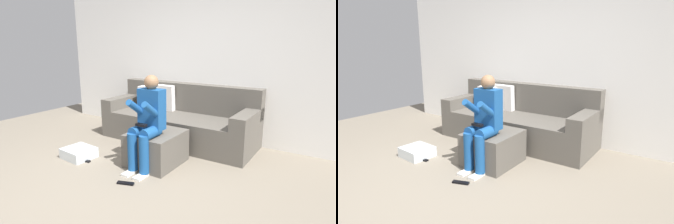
# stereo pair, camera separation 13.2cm
# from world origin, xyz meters

# --- Properties ---
(ground_plane) EXTENTS (7.85, 7.85, 0.00)m
(ground_plane) POSITION_xyz_m (0.00, 0.00, 0.00)
(ground_plane) COLOR slate
(wall_back) EXTENTS (6.04, 0.10, 2.74)m
(wall_back) POSITION_xyz_m (0.00, 2.39, 1.37)
(wall_back) COLOR white
(wall_back) RESTS_ON ground_plane
(couch_sectional) EXTENTS (2.45, 0.90, 0.90)m
(couch_sectional) POSITION_xyz_m (-0.26, 1.96, 0.33)
(couch_sectional) COLOR #59544C
(couch_sectional) RESTS_ON ground_plane
(ottoman) EXTENTS (0.60, 0.68, 0.43)m
(ottoman) POSITION_xyz_m (-0.04, 1.00, 0.21)
(ottoman) COLOR #59544C
(ottoman) RESTS_ON ground_plane
(person_seated) EXTENTS (0.32, 0.55, 1.17)m
(person_seated) POSITION_xyz_m (-0.04, 0.81, 0.62)
(person_seated) COLOR #194C8C
(person_seated) RESTS_ON ground_plane
(storage_bin) EXTENTS (0.43, 0.40, 0.14)m
(storage_bin) POSITION_xyz_m (-1.04, 0.57, 0.07)
(storage_bin) COLOR silver
(storage_bin) RESTS_ON ground_plane
(remote_near_ottoman) EXTENTS (0.20, 0.11, 0.02)m
(remote_near_ottoman) POSITION_xyz_m (0.00, 0.34, 0.01)
(remote_near_ottoman) COLOR black
(remote_near_ottoman) RESTS_ON ground_plane
(remote_by_storage_bin) EXTENTS (0.15, 0.06, 0.02)m
(remote_by_storage_bin) POSITION_xyz_m (-0.87, 0.52, 0.01)
(remote_by_storage_bin) COLOR black
(remote_by_storage_bin) RESTS_ON ground_plane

